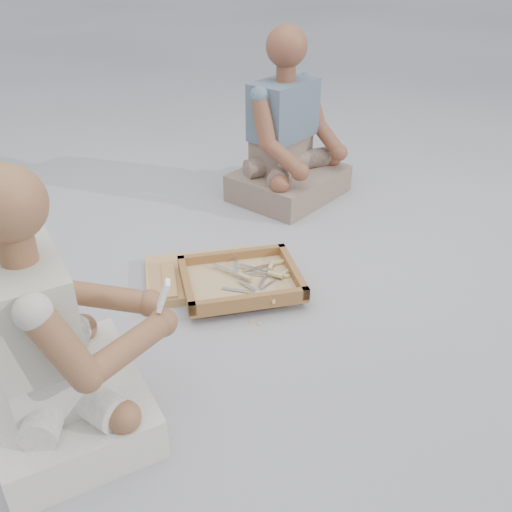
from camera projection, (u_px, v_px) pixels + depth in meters
name	position (u px, v px, depth m)	size (l,w,h in m)	color
ground	(288.00, 327.00, 2.32)	(60.00, 60.00, 0.00)	#9E9FA4
carved_panel	(211.00, 275.00, 2.62)	(0.58, 0.39, 0.04)	#AF8643
tool_tray	(241.00, 280.00, 2.51)	(0.57, 0.49, 0.07)	brown
chisel_0	(283.00, 275.00, 2.54)	(0.20, 0.12, 0.02)	silver
chisel_1	(270.00, 268.00, 2.58)	(0.16, 0.18, 0.02)	silver
chisel_2	(276.00, 276.00, 2.53)	(0.20, 0.12, 0.02)	silver
chisel_3	(241.00, 275.00, 2.51)	(0.12, 0.20, 0.02)	silver
chisel_4	(276.00, 263.00, 2.62)	(0.22, 0.02, 0.02)	silver
chisel_5	(265.00, 296.00, 2.39)	(0.09, 0.21, 0.02)	silver
chisel_6	(259.00, 293.00, 2.41)	(0.18, 0.15, 0.02)	silver
chisel_7	(236.00, 256.00, 2.66)	(0.10, 0.21, 0.02)	silver
chisel_8	(271.00, 273.00, 2.53)	(0.15, 0.19, 0.02)	silver
wood_chip_0	(260.00, 324.00, 2.33)	(0.02, 0.01, 0.00)	tan
wood_chip_1	(234.00, 300.00, 2.48)	(0.02, 0.01, 0.00)	tan
wood_chip_2	(169.00, 261.00, 2.77)	(0.02, 0.01, 0.00)	tan
wood_chip_3	(211.00, 258.00, 2.80)	(0.02, 0.01, 0.00)	tan
wood_chip_4	(302.00, 303.00, 2.46)	(0.02, 0.01, 0.00)	tan
wood_chip_5	(152.00, 264.00, 2.75)	(0.02, 0.01, 0.00)	tan
wood_chip_6	(230.00, 260.00, 2.78)	(0.02, 0.01, 0.00)	tan
wood_chip_7	(243.00, 308.00, 2.43)	(0.02, 0.01, 0.00)	tan
wood_chip_8	(283.00, 266.00, 2.73)	(0.02, 0.01, 0.00)	tan
wood_chip_9	(217.00, 283.00, 2.60)	(0.02, 0.01, 0.00)	tan
wood_chip_10	(168.00, 284.00, 2.59)	(0.02, 0.01, 0.00)	tan
wood_chip_11	(252.00, 322.00, 2.34)	(0.02, 0.01, 0.00)	tan
wood_chip_12	(268.00, 301.00, 2.48)	(0.02, 0.01, 0.00)	tan
wood_chip_13	(184.00, 285.00, 2.58)	(0.02, 0.01, 0.00)	tan
craftsman	(55.00, 349.00, 1.72)	(0.63, 0.62, 0.91)	beige
companion	(288.00, 144.00, 3.28)	(0.78, 0.72, 0.97)	gray
mobile_phone	(163.00, 296.00, 1.76)	(0.06, 0.05, 0.10)	white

